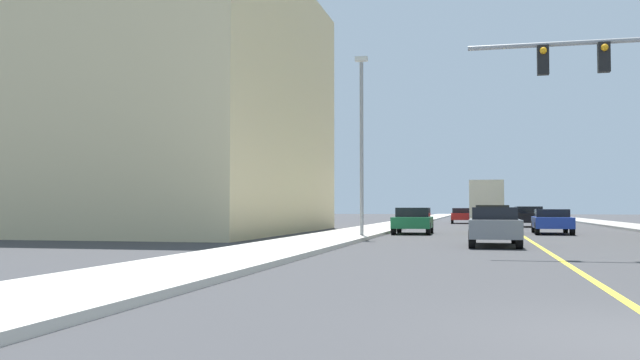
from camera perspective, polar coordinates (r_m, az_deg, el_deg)
ground at (r=49.67m, az=15.59°, el=-3.83°), size 192.00×192.00×0.00m
sidewalk_left at (r=50.00m, az=6.18°, el=-3.81°), size 3.14×168.00×0.15m
sidewalk_right at (r=50.67m, az=24.87°, el=-3.58°), size 3.14×168.00×0.15m
lane_marking_center at (r=49.67m, az=15.59°, el=-3.82°), size 0.16×144.00×0.01m
building_left_near at (r=39.53m, az=-14.55°, el=5.87°), size 17.68×19.64×13.91m
street_lamp at (r=30.20m, az=3.52°, el=3.73°), size 0.56×0.28×7.95m
car_green at (r=35.61m, az=7.84°, el=-3.36°), size 2.01×4.19×1.36m
car_gray at (r=24.88m, az=14.46°, el=-3.73°), size 1.76×4.53×1.37m
car_red at (r=60.18m, az=11.86°, el=-2.92°), size 2.01×4.39×1.33m
car_black at (r=50.33m, az=17.13°, el=-2.92°), size 2.07×4.34×1.45m
car_yellow at (r=36.82m, az=14.33°, el=-3.20°), size 2.00×4.16×1.49m
car_blue at (r=37.20m, az=18.94°, el=-3.26°), size 1.97×4.59×1.28m
delivery_truck at (r=52.64m, az=13.84°, el=-1.85°), size 2.48×8.00×3.34m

